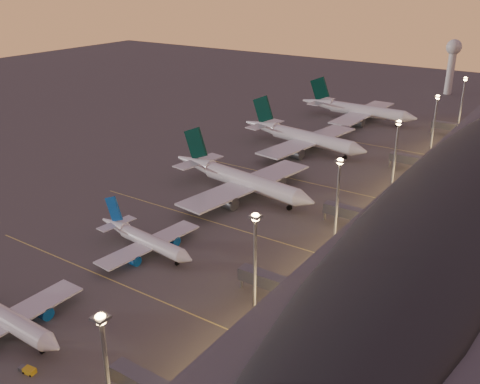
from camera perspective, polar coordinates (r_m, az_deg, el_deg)
name	(u,v)px	position (r m, az deg, el deg)	size (l,w,h in m)	color
ground	(132,274)	(136.97, -11.42, -8.53)	(700.00, 700.00, 0.00)	#474441
airliner_narrow_south	(0,315)	(124.16, -24.22, -11.89)	(38.26, 34.05, 13.72)	silver
airliner_narrow_north	(145,239)	(145.46, -10.15, -5.00)	(35.60, 31.96, 12.71)	silver
airliner_wide_near	(240,179)	(179.26, -0.02, 1.38)	(60.65, 55.78, 19.42)	silver
airliner_wide_mid	(302,137)	(227.24, 6.62, 5.86)	(61.75, 56.81, 19.78)	silver
airliner_wide_far	(357,110)	(277.63, 12.36, 8.55)	(61.43, 55.84, 19.69)	silver
terminal_building	(467,201)	(166.22, 23.01, -0.84)	(56.35, 255.00, 17.46)	#4A4A4F
light_masts	(374,162)	(162.34, 14.06, 3.11)	(2.20, 217.20, 25.90)	slate
radar_tower	(452,58)	(351.99, 21.72, 13.18)	(9.00, 9.00, 32.50)	silver
lane_markings	(225,217)	(163.65, -1.56, -2.67)	(90.00, 180.36, 0.00)	#D8C659
baggage_tug_a	(28,370)	(112.65, -21.70, -17.24)	(3.71, 1.90, 1.06)	gold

